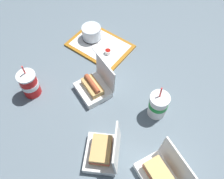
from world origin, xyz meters
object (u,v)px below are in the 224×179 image
clamshell_sandwich_center (160,176)px  clamshell_sandwich_corner (103,152)px  soda_cup_center (29,84)px  plastic_fork (96,52)px  ketchup_cup (108,52)px  soda_cup_left (158,105)px  cake_container (92,33)px  clamshell_hotdog_front (94,87)px  food_tray (100,46)px

clamshell_sandwich_center → clamshell_sandwich_corner: bearing=11.5°
clamshell_sandwich_center → soda_cup_center: 0.79m
plastic_fork → clamshell_sandwich_center: size_ratio=0.44×
ketchup_cup → soda_cup_left: size_ratio=0.20×
cake_container → clamshell_sandwich_center: clamshell_sandwich_center is taller
clamshell_sandwich_center → clamshell_hotdog_front: clamshell_hotdog_front is taller
ketchup_cup → plastic_fork: bearing=29.5°
food_tray → soda_cup_center: bearing=78.6°
ketchup_cup → soda_cup_left: bearing=156.7°
food_tray → clamshell_sandwich_center: size_ratio=1.52×
clamshell_sandwich_center → soda_cup_center: bearing=-1.2°
soda_cup_center → soda_cup_left: 0.67m
plastic_fork → clamshell_sandwich_corner: 0.64m
plastic_fork → soda_cup_center: bearing=102.3°
ketchup_cup → plastic_fork: size_ratio=0.36×
cake_container → plastic_fork: cake_container is taller
clamshell_hotdog_front → cake_container: bearing=-50.9°
clamshell_sandwich_center → clamshell_sandwich_corner: (0.27, 0.05, 0.00)m
cake_container → clamshell_sandwich_center: (-0.77, 0.53, -0.01)m
soda_cup_center → cake_container: bearing=-92.2°
food_tray → soda_cup_center: (0.10, 0.49, 0.07)m
clamshell_sandwich_corner → clamshell_hotdog_front: size_ratio=1.06×
plastic_fork → clamshell_hotdog_front: 0.28m
clamshell_sandwich_corner → soda_cup_left: 0.36m
food_tray → clamshell_hotdog_front: bearing=121.2°
food_tray → ketchup_cup: (-0.08, 0.03, 0.02)m
clamshell_sandwich_corner → soda_cup_center: 0.53m
food_tray → plastic_fork: size_ratio=3.45×
ketchup_cup → soda_cup_center: 0.50m
cake_container → plastic_fork: bearing=138.2°
clamshell_hotdog_front → soda_cup_left: size_ratio=1.09×
clamshell_sandwich_center → soda_cup_center: soda_cup_center is taller
plastic_fork → clamshell_sandwich_center: (-0.67, 0.44, 0.03)m
soda_cup_left → plastic_fork: bearing=-16.9°
clamshell_hotdog_front → soda_cup_center: size_ratio=1.04×
cake_container → clamshell_hotdog_front: size_ratio=0.54×
soda_cup_center → soda_cup_left: bearing=-156.2°
ketchup_cup → clamshell_hotdog_front: clamshell_hotdog_front is taller
ketchup_cup → soda_cup_center: bearing=68.7°
plastic_fork → cake_container: bearing=-14.2°
ketchup_cup → clamshell_hotdog_front: bearing=110.0°
clamshell_sandwich_corner → clamshell_sandwich_center: bearing=-168.5°
plastic_fork → soda_cup_center: soda_cup_center is taller
clamshell_sandwich_corner → soda_cup_center: size_ratio=1.11×
food_tray → clamshell_sandwich_corner: (-0.43, 0.56, 0.04)m
clamshell_sandwich_center → clamshell_sandwich_corner: 0.27m
food_tray → ketchup_cup: 0.09m
clamshell_sandwich_corner → soda_cup_left: soda_cup_left is taller
food_tray → soda_cup_center: 0.50m
clamshell_sandwich_center → clamshell_sandwich_corner: size_ratio=1.06×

